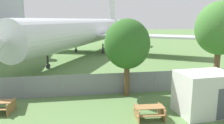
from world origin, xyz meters
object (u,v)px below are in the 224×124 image
Objects in this scene: picnic_bench_open_grass at (149,111)px; tree_left_of_cabin at (220,29)px; portable_cabin at (204,93)px; airplane at (86,32)px; tree_behind_benches at (127,44)px.

picnic_bench_open_grass is 11.24m from tree_left_of_cabin.
portable_cabin is 3.69m from picnic_bench_open_grass.
picnic_bench_open_grass is (-3.59, -0.16, -0.86)m from portable_cabin.
airplane is 12.57× the size of portable_cabin.
portable_cabin is at bearing -45.56° from tree_behind_benches.
tree_left_of_cabin is (10.84, -20.14, 1.28)m from airplane.
tree_left_of_cabin is (8.39, 5.91, 4.59)m from picnic_bench_open_grass.
airplane reaches higher than tree_left_of_cabin.
tree_behind_benches reaches higher than portable_cabin.
tree_behind_benches is (2.05, -21.82, 0.23)m from airplane.
tree_behind_benches reaches higher than picnic_bench_open_grass.
picnic_bench_open_grass is 5.53m from tree_behind_benches.
tree_left_of_cabin reaches higher than portable_cabin.
airplane is 26.37m from picnic_bench_open_grass.
picnic_bench_open_grass is at bearing 178.50° from portable_cabin.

